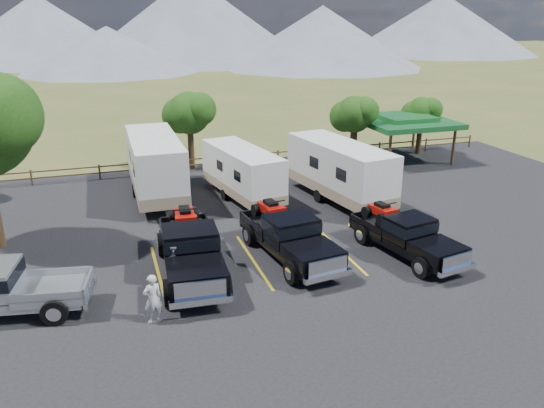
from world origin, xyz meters
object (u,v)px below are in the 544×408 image
object	(u,v)px
trailer_center	(242,173)
person_a	(153,299)
rig_right	(405,234)
pickup_silver	(0,289)
pavilion	(405,121)
rig_left	(190,248)
rig_center	(288,235)
trailer_left	(155,166)
person_b	(175,266)
trailer_right	(340,171)

from	to	relation	value
trailer_center	person_a	distance (m)	13.12
rig_right	pickup_silver	size ratio (longest dim) A/B	0.96
trailer_center	rig_right	bearing A→B (deg)	-73.32
rig_right	pavilion	bearing A→B (deg)	48.70
rig_left	rig_center	distance (m)	4.26
trailer_left	trailer_center	world-z (taller)	trailer_left
pavilion	person_a	bearing A→B (deg)	-139.78
rig_left	trailer_center	bearing A→B (deg)	66.08
rig_right	person_b	bearing A→B (deg)	168.96
person_a	person_b	bearing A→B (deg)	-132.08
trailer_center	trailer_right	world-z (taller)	trailer_right
pavilion	person_b	world-z (taller)	pavilion
pickup_silver	person_a	distance (m)	5.42
trailer_center	trailer_right	distance (m)	5.44
rig_left	rig_right	world-z (taller)	rig_left
pavilion	rig_right	bearing A→B (deg)	-120.72
rig_left	trailer_left	world-z (taller)	trailer_left
rig_right	trailer_left	bearing A→B (deg)	119.36
trailer_left	pickup_silver	bearing A→B (deg)	-120.53
pavilion	person_b	xyz separation A→B (m)	(-18.46, -14.28, -1.84)
person_a	rig_center	bearing A→B (deg)	-166.89
trailer_center	trailer_right	bearing A→B (deg)	-31.77
rig_center	person_b	world-z (taller)	rig_center
rig_center	rig_right	world-z (taller)	rig_center
rig_center	trailer_center	distance (m)	8.10
pavilion	pickup_silver	world-z (taller)	pavilion
trailer_center	pavilion	bearing A→B (deg)	10.14
rig_right	trailer_center	distance (m)	10.53
person_a	trailer_right	bearing A→B (deg)	-156.14
pavilion	trailer_left	bearing A→B (deg)	-170.02
trailer_left	trailer_right	world-z (taller)	trailer_left
rig_center	rig_right	xyz separation A→B (m)	(4.92, -1.27, -0.09)
rig_left	person_b	bearing A→B (deg)	-123.22
pavilion	trailer_center	size ratio (longest dim) A/B	0.74
rig_center	person_a	size ratio (longest dim) A/B	3.72
rig_right	trailer_left	xyz separation A→B (m)	(-9.38, 11.21, 0.88)
rig_center	trailer_right	size ratio (longest dim) A/B	0.71
rig_right	person_b	world-z (taller)	rig_right
rig_left	trailer_center	distance (m)	9.39
person_b	pickup_silver	bearing A→B (deg)	157.94
trailer_left	person_a	distance (m)	13.51
rig_center	trailer_center	size ratio (longest dim) A/B	0.80
rig_center	person_a	world-z (taller)	rig_center
pavilion	person_a	world-z (taller)	pavilion
pavilion	trailer_center	distance (m)	14.28
trailer_left	trailer_center	size ratio (longest dim) A/B	1.20
rig_center	person_a	distance (m)	7.00
person_a	rig_left	bearing A→B (deg)	-135.90
person_a	trailer_center	bearing A→B (deg)	-134.72
rig_center	trailer_left	distance (m)	10.92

